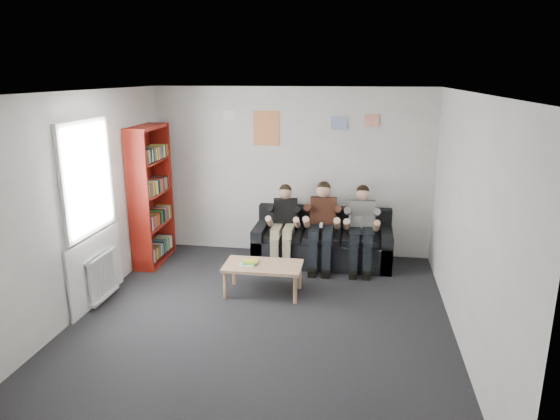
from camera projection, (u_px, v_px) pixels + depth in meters
name	position (u px, v px, depth m)	size (l,w,h in m)	color
room_shell	(261.00, 213.00, 5.68)	(5.00, 5.00, 5.00)	black
sofa	(323.00, 244.00, 7.87)	(2.13, 0.87, 0.82)	black
bookshelf	(152.00, 196.00, 7.70)	(0.32, 0.96, 2.14)	maroon
coffee_table	(263.00, 268.00, 6.70)	(1.04, 0.57, 0.42)	tan
game_cases	(249.00, 263.00, 6.69)	(0.23, 0.20, 0.04)	white
person_left	(284.00, 226.00, 7.69)	(0.37, 0.79, 1.24)	black
person_middle	(322.00, 226.00, 7.59)	(0.40, 0.86, 1.30)	#432116
person_right	(361.00, 229.00, 7.50)	(0.38, 0.82, 1.27)	silver
radiator	(102.00, 276.00, 6.47)	(0.10, 0.64, 0.60)	white
window	(92.00, 226.00, 6.30)	(0.05, 1.30, 2.36)	white
poster_large	(266.00, 128.00, 7.93)	(0.42, 0.01, 0.55)	#E8C051
poster_blue	(339.00, 123.00, 7.73)	(0.25, 0.01, 0.20)	#386AC0
poster_pink	(372.00, 120.00, 7.64)	(0.22, 0.01, 0.18)	#CE4097
poster_sign	(229.00, 115.00, 7.97)	(0.20, 0.01, 0.14)	white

